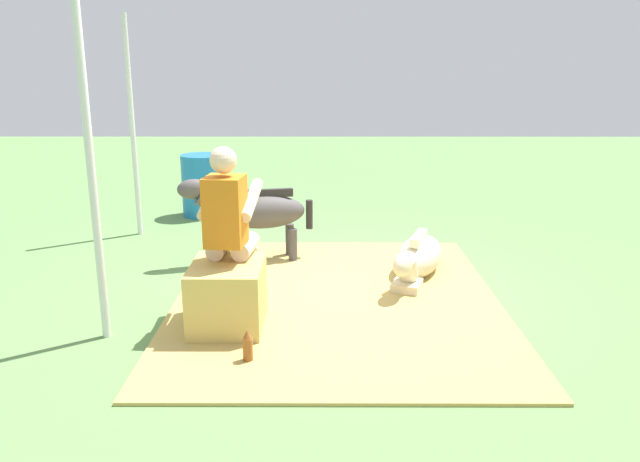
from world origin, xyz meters
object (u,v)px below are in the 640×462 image
at_px(pony_lying, 417,258).
at_px(tent_pole_right, 132,128).
at_px(water_barrel, 204,185).
at_px(tent_pole_left, 91,170).
at_px(hay_bale, 228,296).
at_px(soda_bottle, 248,347).
at_px(person_seated, 230,225).
at_px(pony_standing, 255,212).

xyz_separation_m(pony_lying, tent_pole_right, (1.54, 3.07, 1.06)).
height_order(water_barrel, tent_pole_left, tent_pole_left).
xyz_separation_m(water_barrel, tent_pole_right, (-0.95, 0.60, 0.85)).
relative_size(hay_bale, soda_bottle, 2.79).
xyz_separation_m(soda_bottle, water_barrel, (4.27, 1.06, 0.29)).
relative_size(hay_bale, person_seated, 0.49).
relative_size(person_seated, tent_pole_left, 0.56).
height_order(person_seated, soda_bottle, person_seated).
relative_size(hay_bale, water_barrel, 0.84).
bearing_deg(pony_standing, water_barrel, 23.68).
distance_m(hay_bale, water_barrel, 3.78).
bearing_deg(pony_standing, person_seated, 178.90).
xyz_separation_m(person_seated, water_barrel, (3.51, 0.86, -0.37)).
height_order(hay_bale, pony_lying, hay_bale).
bearing_deg(soda_bottle, pony_standing, 4.46).
height_order(pony_standing, water_barrel, pony_standing).
bearing_deg(pony_standing, tent_pole_left, 152.97).
relative_size(soda_bottle, water_barrel, 0.30).
bearing_deg(pony_lying, water_barrel, 44.76).
bearing_deg(pony_standing, hay_bale, 178.57).
xyz_separation_m(pony_standing, tent_pole_right, (1.07, 1.49, 0.73)).
height_order(pony_lying, water_barrel, water_barrel).
relative_size(hay_bale, tent_pole_right, 0.27).
height_order(hay_bale, tent_pole_left, tent_pole_left).
bearing_deg(person_seated, tent_pole_left, 110.40).
distance_m(pony_lying, soda_bottle, 2.27).
relative_size(person_seated, tent_pole_right, 0.56).
bearing_deg(water_barrel, tent_pole_right, 147.61).
distance_m(person_seated, tent_pole_right, 2.99).
distance_m(water_barrel, tent_pole_right, 1.41).
height_order(soda_bottle, water_barrel, water_barrel).
relative_size(pony_standing, tent_pole_right, 0.53).
relative_size(pony_standing, pony_lying, 0.99).
xyz_separation_m(hay_bale, person_seated, (0.17, -0.01, 0.52)).
bearing_deg(hay_bale, person_seated, -4.30).
height_order(pony_lying, tent_pole_left, tent_pole_left).
relative_size(person_seated, water_barrel, 1.72).
distance_m(hay_bale, soda_bottle, 0.65).
distance_m(soda_bottle, tent_pole_left, 1.64).
bearing_deg(pony_lying, person_seated, 122.35).
distance_m(pony_standing, soda_bottle, 2.29).
bearing_deg(tent_pole_right, hay_bale, -152.02).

